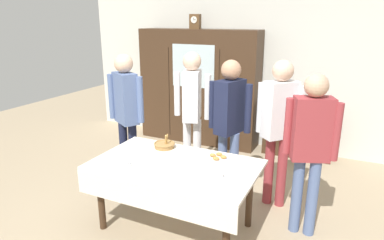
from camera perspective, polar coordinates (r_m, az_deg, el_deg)
name	(u,v)px	position (r m, az deg, el deg)	size (l,w,h in m)	color
ground_plane	(184,217)	(3.97, -1.29, -16.05)	(12.00, 12.00, 0.00)	tan
back_wall	(254,67)	(5.87, 10.47, 8.72)	(6.40, 0.10, 2.70)	silver
dining_table	(174,174)	(3.47, -3.13, -9.03)	(1.66, 0.99, 0.74)	#3D2819
wall_cabinet	(199,87)	(5.96, 1.11, 5.57)	(2.12, 0.46, 1.97)	#3D2819
mantel_clock	(195,21)	(5.87, 0.54, 16.28)	(0.18, 0.11, 0.24)	brown
bookshelf_low	(298,132)	(5.69, 17.50, -1.88)	(1.07, 0.35, 0.81)	#3D2819
book_stack	(301,105)	(5.57, 17.91, 2.48)	(0.16, 0.23, 0.09)	#664C7A
tea_cup_front_edge	(188,155)	(3.59, -0.67, -5.87)	(0.13, 0.13, 0.06)	white
tea_cup_mid_right	(219,176)	(3.14, 4.65, -9.40)	(0.13, 0.13, 0.06)	white
tea_cup_near_left	(125,163)	(3.45, -11.24, -7.18)	(0.13, 0.13, 0.06)	white
tea_cup_far_right	(180,167)	(3.30, -2.09, -7.95)	(0.13, 0.13, 0.06)	white
bread_basket	(164,145)	(3.85, -4.68, -4.19)	(0.24, 0.24, 0.16)	#9E7542
pastry_plate	(218,158)	(3.56, 4.38, -6.34)	(0.28, 0.28, 0.05)	white
spoon_far_left	(116,160)	(3.62, -12.77, -6.53)	(0.12, 0.02, 0.01)	silver
spoon_far_right	(129,153)	(3.75, -10.53, -5.55)	(0.12, 0.02, 0.01)	silver
spoon_mid_right	(168,159)	(3.56, -4.08, -6.51)	(0.12, 0.02, 0.01)	silver
person_by_cabinet	(192,104)	(4.42, 0.01, 2.69)	(0.52, 0.40, 1.75)	silver
person_behind_table_right	(279,120)	(3.91, 14.51, 0.04)	(0.52, 0.40, 1.73)	#933338
person_behind_table_left	(126,107)	(4.39, -11.06, 2.16)	(0.52, 0.36, 1.74)	#191E38
person_beside_shelf	(310,140)	(3.46, 19.35, -3.28)	(0.52, 0.32, 1.67)	slate
person_near_right_end	(230,116)	(4.00, 6.35, 0.62)	(0.52, 0.40, 1.71)	slate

